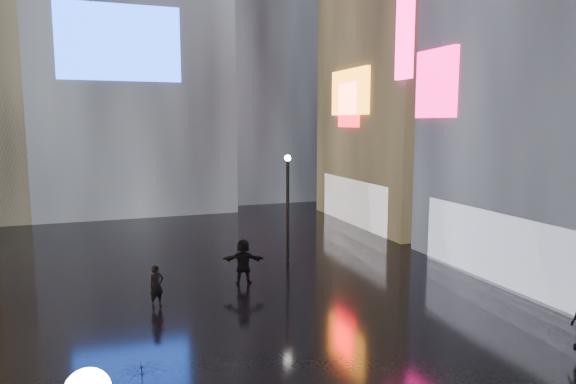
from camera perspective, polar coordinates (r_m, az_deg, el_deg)
name	(u,v)px	position (r m, az deg, el deg)	size (l,w,h in m)	color
ground	(222,288)	(21.60, -7.34, -10.49)	(140.00, 140.00, 0.00)	black
building_right_far	(423,12)	(36.98, 14.78, 18.82)	(10.28, 12.00, 28.00)	black
tower_flank_right	(254,7)	(49.02, -3.80, 19.85)	(12.00, 12.00, 34.00)	black
lamp_far	(288,202)	(24.55, -0.03, -1.12)	(0.30, 0.30, 5.20)	black
pedestrian_5	(243,262)	(21.72, -4.99, -7.71)	(1.77, 0.56, 1.91)	black
pedestrian_6	(157,286)	(19.75, -14.39, -10.08)	(0.56, 0.37, 1.55)	black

